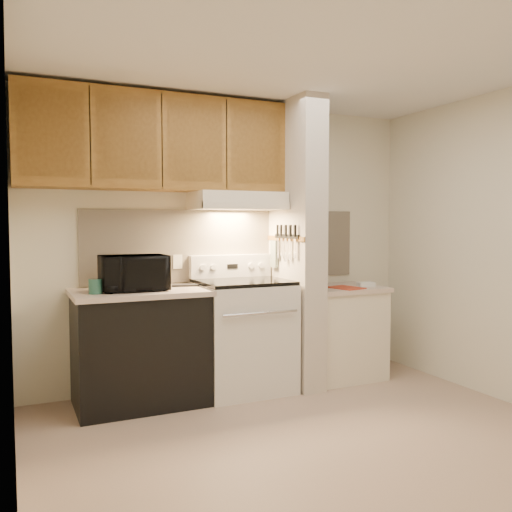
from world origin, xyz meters
TOP-DOWN VIEW (x-y plane):
  - floor at (0.00, 0.00)m, footprint 3.60×3.60m
  - ceiling at (0.00, 0.00)m, footprint 3.60×3.60m
  - wall_back at (0.00, 1.50)m, footprint 3.60×2.50m
  - wall_left at (-1.80, 0.00)m, footprint 0.02×3.00m
  - wall_right at (1.80, 0.00)m, footprint 0.02×3.00m
  - backsplash at (0.00, 1.49)m, footprint 2.60×0.02m
  - range_body at (0.00, 1.16)m, footprint 0.76×0.65m
  - oven_window at (0.00, 0.84)m, footprint 0.50×0.01m
  - oven_handle at (0.00, 0.80)m, footprint 0.65×0.02m
  - cooktop at (0.00, 1.16)m, footprint 0.74×0.64m
  - range_backguard at (0.00, 1.44)m, footprint 0.76×0.08m
  - range_display at (0.00, 1.40)m, footprint 0.10×0.01m
  - range_knob_left_outer at (-0.28, 1.40)m, footprint 0.05×0.02m
  - range_knob_left_inner at (-0.18, 1.40)m, footprint 0.05×0.02m
  - range_knob_right_inner at (0.18, 1.40)m, footprint 0.05×0.02m
  - range_knob_right_outer at (0.28, 1.40)m, footprint 0.05×0.02m
  - dishwasher_front at (-0.88, 1.17)m, footprint 1.00×0.63m
  - left_countertop at (-0.88, 1.17)m, footprint 1.04×0.67m
  - spoon_rest at (-0.48, 1.25)m, footprint 0.24×0.12m
  - teal_jar at (-1.23, 1.06)m, footprint 0.13×0.13m
  - outlet at (-0.48, 1.48)m, footprint 0.08×0.01m
  - microwave at (-0.93, 1.15)m, footprint 0.50×0.35m
  - partition_pillar at (0.51, 1.15)m, footprint 0.22×0.70m
  - pillar_trim at (0.39, 1.15)m, footprint 0.01×0.70m
  - knife_strip at (0.39, 1.10)m, footprint 0.02×0.42m
  - knife_blade_a at (0.38, 0.93)m, footprint 0.01×0.03m
  - knife_handle_a at (0.38, 0.93)m, footprint 0.02×0.02m
  - knife_blade_b at (0.38, 1.03)m, footprint 0.01×0.04m
  - knife_handle_b at (0.38, 1.01)m, footprint 0.02×0.02m
  - knife_blade_c at (0.38, 1.10)m, footprint 0.01×0.04m
  - knife_handle_c at (0.38, 1.09)m, footprint 0.02×0.02m
  - knife_blade_d at (0.38, 1.17)m, footprint 0.01×0.04m
  - knife_handle_d at (0.38, 1.18)m, footprint 0.02×0.02m
  - knife_blade_e at (0.38, 1.25)m, footprint 0.01×0.04m
  - knife_handle_e at (0.38, 1.25)m, footprint 0.02×0.02m
  - oven_mitt at (0.38, 1.32)m, footprint 0.03×0.10m
  - right_cab_base at (0.97, 1.15)m, footprint 0.70×0.60m
  - right_countertop at (0.97, 1.15)m, footprint 0.74×0.64m
  - red_folder at (0.94, 1.00)m, footprint 0.28×0.34m
  - white_box at (1.19, 1.05)m, footprint 0.16×0.13m
  - range_hood at (0.00, 1.28)m, footprint 0.78×0.44m
  - hood_lip at (0.00, 1.07)m, footprint 0.78×0.04m
  - upper_cabinets at (-0.69, 1.32)m, footprint 2.18×0.33m
  - cab_door_a at (-1.51, 1.17)m, footprint 0.46×0.01m
  - cab_gap_a at (-1.23, 1.16)m, footprint 0.01×0.01m
  - cab_door_b at (-0.96, 1.17)m, footprint 0.46×0.01m
  - cab_gap_b at (-0.69, 1.16)m, footprint 0.01×0.01m
  - cab_door_c at (-0.42, 1.17)m, footprint 0.46×0.01m
  - cab_gap_c at (-0.14, 1.16)m, footprint 0.01×0.01m
  - cab_door_d at (0.13, 1.17)m, footprint 0.46×0.01m

SIDE VIEW (x-z plane):
  - floor at x=0.00m, z-range 0.00..0.00m
  - right_cab_base at x=0.97m, z-range 0.00..0.81m
  - dishwasher_front at x=-0.88m, z-range 0.00..0.87m
  - range_body at x=0.00m, z-range 0.00..0.92m
  - oven_window at x=0.00m, z-range 0.35..0.65m
  - oven_handle at x=0.00m, z-range 0.71..0.73m
  - right_countertop at x=0.97m, z-range 0.81..0.85m
  - red_folder at x=0.94m, z-range 0.85..0.86m
  - white_box at x=1.19m, z-range 0.85..0.89m
  - left_countertop at x=-0.88m, z-range 0.87..0.91m
  - spoon_rest at x=-0.48m, z-range 0.91..0.93m
  - cooktop at x=0.00m, z-range 0.92..0.95m
  - teal_jar at x=-1.23m, z-range 0.91..1.02m
  - microwave at x=-0.93m, z-range 0.91..1.19m
  - range_backguard at x=0.00m, z-range 0.95..1.15m
  - range_display at x=0.00m, z-range 1.03..1.07m
  - range_knob_left_outer at x=-0.28m, z-range 1.03..1.07m
  - range_knob_left_inner at x=-0.18m, z-range 1.03..1.07m
  - range_knob_right_inner at x=0.18m, z-range 1.03..1.07m
  - range_knob_right_outer at x=0.28m, z-range 1.03..1.07m
  - outlet at x=-0.48m, z-range 1.04..1.16m
  - oven_mitt at x=0.38m, z-range 1.04..1.28m
  - knife_blade_c at x=0.38m, z-range 1.10..1.30m
  - knife_blade_b at x=0.38m, z-range 1.12..1.30m
  - knife_blade_e at x=0.38m, z-range 1.12..1.30m
  - knife_blade_a at x=0.38m, z-range 1.14..1.30m
  - knife_blade_d at x=0.38m, z-range 1.14..1.30m
  - backsplash at x=0.00m, z-range 0.92..1.55m
  - wall_back at x=0.00m, z-range 1.24..1.26m
  - wall_left at x=-1.80m, z-range 0.00..2.50m
  - wall_right at x=1.80m, z-range 0.00..2.50m
  - partition_pillar at x=0.51m, z-range 0.00..2.50m
  - pillar_trim at x=0.39m, z-range 1.28..1.32m
  - knife_strip at x=0.39m, z-range 1.30..1.34m
  - knife_handle_a at x=0.38m, z-range 1.32..1.42m
  - knife_handle_b at x=0.38m, z-range 1.32..1.42m
  - knife_handle_c at x=0.38m, z-range 1.32..1.42m
  - knife_handle_d at x=0.38m, z-range 1.32..1.42m
  - knife_handle_e at x=0.38m, z-range 1.32..1.42m
  - hood_lip at x=0.00m, z-range 1.55..1.61m
  - range_hood at x=0.00m, z-range 1.55..1.70m
  - upper_cabinets at x=-0.69m, z-range 1.70..2.47m
  - cab_door_a at x=-1.51m, z-range 1.77..2.40m
  - cab_gap_a at x=-1.23m, z-range 1.72..2.45m
  - cab_door_b at x=-0.96m, z-range 1.77..2.40m
  - cab_gap_b at x=-0.69m, z-range 1.72..2.45m
  - cab_door_c at x=-0.42m, z-range 1.77..2.40m
  - cab_gap_c at x=-0.14m, z-range 1.72..2.45m
  - cab_door_d at x=0.13m, z-range 1.77..2.40m
  - ceiling at x=0.00m, z-range 2.50..2.50m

